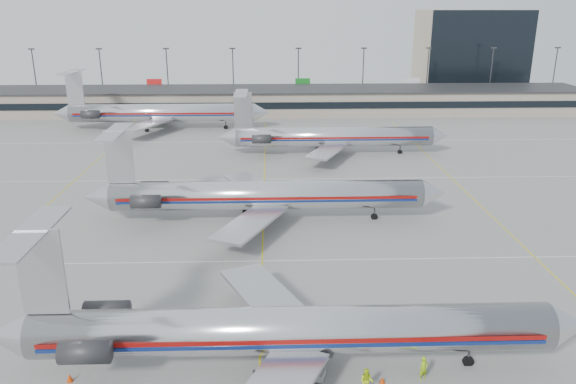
{
  "coord_description": "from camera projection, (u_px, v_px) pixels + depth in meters",
  "views": [
    {
      "loc": [
        0.98,
        -45.36,
        26.38
      ],
      "look_at": [
        3.13,
        20.05,
        4.5
      ],
      "focal_mm": 35.0,
      "sensor_mm": 36.0,
      "label": 1
    }
  ],
  "objects": [
    {
      "name": "light_mast_row",
      "position": [
        266.0,
        73.0,
        154.77
      ],
      "size": [
        163.6,
        0.4,
        15.28
      ],
      "color": "#38383D",
      "rests_on": "ground"
    },
    {
      "name": "jet_third_row",
      "position": [
        329.0,
        136.0,
        103.15
      ],
      "size": [
        42.61,
        26.21,
        11.65
      ],
      "color": "silver",
      "rests_on": "ground"
    },
    {
      "name": "cone_left",
      "position": [
        70.0,
        378.0,
        41.27
      ],
      "size": [
        0.5,
        0.5,
        0.65
      ],
      "primitive_type": "cone",
      "rotation": [
        0.0,
        0.0,
        0.06
      ],
      "color": "#D33907",
      "rests_on": "ground"
    },
    {
      "name": "jet_second_row",
      "position": [
        260.0,
        195.0,
        71.09
      ],
      "size": [
        46.02,
        27.1,
        12.05
      ],
      "color": "silver",
      "rests_on": "ground"
    },
    {
      "name": "jet_back_row",
      "position": [
        158.0,
        113.0,
        123.77
      ],
      "size": [
        47.57,
        29.26,
        13.01
      ],
      "color": "silver",
      "rests_on": "ground"
    },
    {
      "name": "ground",
      "position": [
        261.0,
        308.0,
        51.33
      ],
      "size": [
        260.0,
        260.0,
        0.0
      ],
      "primitive_type": "plane",
      "color": "gray",
      "rests_on": "ground"
    },
    {
      "name": "apron_markings",
      "position": [
        262.0,
        261.0,
        60.81
      ],
      "size": [
        160.0,
        0.15,
        0.02
      ],
      "primitive_type": "cube",
      "color": "silver",
      "rests_on": "ground"
    },
    {
      "name": "terminal",
      "position": [
        266.0,
        101.0,
        143.2
      ],
      "size": [
        162.0,
        17.0,
        6.25
      ],
      "color": "gray",
      "rests_on": "ground"
    },
    {
      "name": "distant_building",
      "position": [
        470.0,
        53.0,
        170.62
      ],
      "size": [
        30.0,
        20.0,
        25.0
      ],
      "primitive_type": "cube",
      "color": "tan",
      "rests_on": "ground"
    },
    {
      "name": "belt_loader",
      "position": [
        301.0,
        369.0,
        41.78
      ],
      "size": [
        4.6,
        2.46,
        2.35
      ],
      "rotation": [
        0.0,
        0.0,
        -0.31
      ],
      "color": "#999999",
      "rests_on": "ground"
    },
    {
      "name": "ramp_worker_far",
      "position": [
        367.0,
        381.0,
        39.83
      ],
      "size": [
        1.13,
        0.99,
        1.96
      ],
      "primitive_type": "imported",
      "rotation": [
        0.0,
        0.0,
        -0.3
      ],
      "color": "#C2DF15",
      "rests_on": "ground"
    },
    {
      "name": "jet_foreground",
      "position": [
        280.0,
        330.0,
        41.7
      ],
      "size": [
        45.11,
        26.56,
        11.81
      ],
      "color": "silver",
      "rests_on": "ground"
    },
    {
      "name": "cone_right",
      "position": [
        382.0,
        380.0,
        41.1
      ],
      "size": [
        0.49,
        0.49,
        0.56
      ],
      "primitive_type": "cone",
      "rotation": [
        0.0,
        0.0,
        -0.23
      ],
      "color": "#D33907",
      "rests_on": "ground"
    },
    {
      "name": "ramp_worker_near",
      "position": [
        424.0,
        368.0,
        41.3
      ],
      "size": [
        0.82,
        0.69,
        1.91
      ],
      "primitive_type": "imported",
      "rotation": [
        0.0,
        0.0,
        0.39
      ],
      "color": "#92C512",
      "rests_on": "ground"
    }
  ]
}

